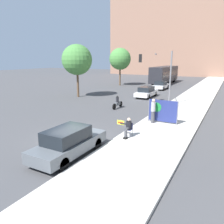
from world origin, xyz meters
TOP-DOWN VIEW (x-y plane):
  - ground_plane at (0.00, 0.00)m, footprint 160.00×160.00m
  - sidewalk_curb at (4.25, 15.00)m, footprint 4.23×90.00m
  - building_backdrop_far at (-2.00, 60.23)m, footprint 52.00×12.00m
  - seated_protester at (2.79, 1.67)m, footprint 0.98×0.77m
  - jogger_on_sidewalk at (3.14, 5.42)m, footprint 0.34×0.34m
  - protest_banner at (3.78, 5.75)m, footprint 2.27×0.06m
  - traffic_light_pole at (1.26, 12.50)m, footprint 3.33×3.09m
  - parked_car_curbside at (1.15, -2.01)m, footprint 1.74×4.54m
  - car_on_road_nearest at (-1.54, 16.78)m, footprint 1.73×4.54m
  - car_on_road_midblock at (-2.09, 25.01)m, footprint 1.74×4.17m
  - city_bus_on_road at (-3.98, 33.65)m, footprint 2.55×11.96m
  - motorcycle_on_road at (-1.83, 9.14)m, footprint 0.28×2.04m
  - street_tree_near_curb at (-9.50, 12.65)m, footprint 3.86×3.86m
  - street_tree_midblock at (-10.39, 26.55)m, footprint 3.94×3.94m

SIDE VIEW (x-z plane):
  - ground_plane at x=0.00m, z-range 0.00..0.00m
  - sidewalk_curb at x=4.25m, z-range 0.00..0.15m
  - motorcycle_on_road at x=-1.83m, z-range -0.09..1.20m
  - car_on_road_midblock at x=-2.09m, z-range 0.00..1.37m
  - car_on_road_nearest at x=-1.54m, z-range 0.00..1.39m
  - parked_car_curbside at x=1.15m, z-range -0.01..1.51m
  - seated_protester at x=2.79m, z-range 0.20..1.41m
  - protest_banner at x=3.78m, z-range 0.20..1.95m
  - jogger_on_sidewalk at x=3.14m, z-range 0.18..2.02m
  - city_bus_on_road at x=-3.98m, z-range 0.25..3.64m
  - traffic_light_pole at x=1.26m, z-range 1.15..6.67m
  - street_tree_near_curb at x=-9.50m, z-range 1.41..8.11m
  - street_tree_midblock at x=-10.39m, z-range 1.43..8.25m
  - building_backdrop_far at x=-2.00m, z-range 0.00..38.41m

